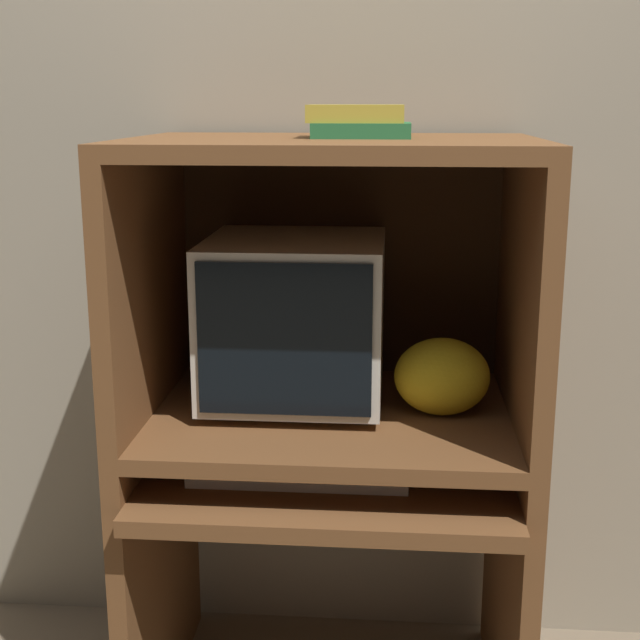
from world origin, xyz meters
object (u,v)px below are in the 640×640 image
snack_bag (442,377)px  book_stack (359,121)px  mouse (438,477)px  keyboard (299,472)px  crt_monitor (295,318)px

snack_bag → book_stack: book_stack is taller
mouse → book_stack: 0.77m
keyboard → book_stack: book_stack is taller
mouse → book_stack: (-0.18, 0.16, 0.74)m
crt_monitor → book_stack: bearing=-15.6°
crt_monitor → keyboard: (0.03, -0.20, -0.29)m
mouse → crt_monitor: bearing=147.9°
keyboard → mouse: same height
keyboard → snack_bag: bearing=23.2°
crt_monitor → mouse: 0.48m
keyboard → snack_bag: 0.38m
mouse → snack_bag: snack_bag is taller
crt_monitor → book_stack: book_stack is taller
keyboard → book_stack: 0.76m
keyboard → snack_bag: snack_bag is taller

